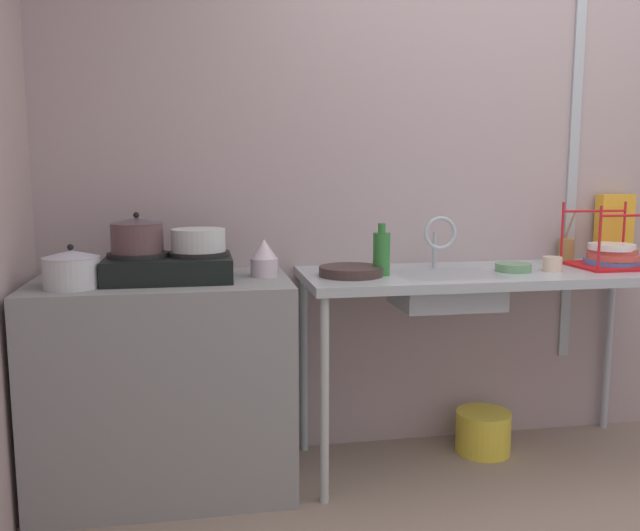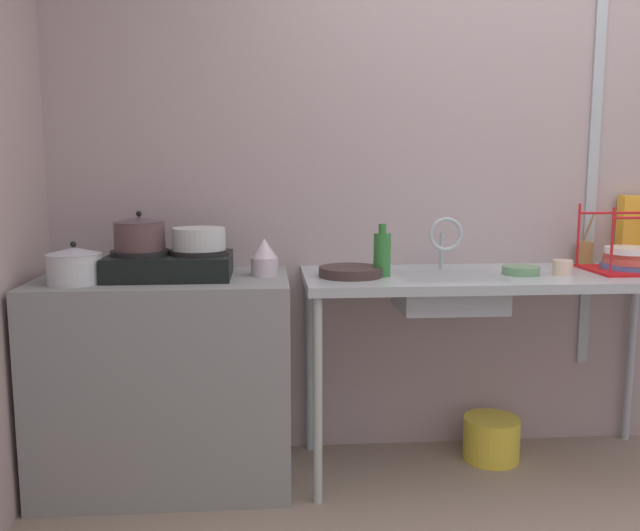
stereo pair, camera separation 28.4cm
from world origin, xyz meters
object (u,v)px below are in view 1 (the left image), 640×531
(frying_pan, at_px, (351,271))
(pot_on_right_burner, at_px, (198,240))
(pot_on_left_burner, at_px, (137,235))
(cereal_box, at_px, (614,227))
(utensil_jar, at_px, (566,249))
(cup_by_rack, at_px, (552,264))
(percolator, at_px, (264,258))
(faucet, at_px, (440,235))
(bucket_on_floor, at_px, (483,432))
(bottle_by_sink, at_px, (382,253))
(dish_rack, at_px, (612,256))
(pot_beside_stove, at_px, (72,269))
(stove, at_px, (169,267))
(small_bowl_on_drainboard, at_px, (513,267))
(sink_basin, at_px, (446,290))

(frying_pan, bearing_deg, pot_on_right_burner, 177.30)
(pot_on_left_burner, height_order, cereal_box, cereal_box)
(cereal_box, distance_m, utensil_jar, 0.28)
(pot_on_right_burner, xyz_separation_m, cup_by_rack, (1.55, -0.06, -0.13))
(percolator, distance_m, faucet, 0.81)
(cup_by_rack, xyz_separation_m, bucket_on_floor, (-0.23, 0.15, -0.83))
(pot_on_left_burner, height_order, bottle_by_sink, pot_on_left_burner)
(cup_by_rack, bearing_deg, cereal_box, 31.56)
(bucket_on_floor, bearing_deg, bottle_by_sink, -167.90)
(dish_rack, bearing_deg, pot_beside_stove, -176.94)
(bottle_by_sink, bearing_deg, cup_by_rack, -2.12)
(pot_on_right_burner, height_order, percolator, pot_on_right_burner)
(percolator, bearing_deg, bottle_by_sink, -6.19)
(stove, bearing_deg, cereal_box, 6.47)
(faucet, xyz_separation_m, utensil_jar, (0.72, 0.16, -0.10))
(cup_by_rack, distance_m, bottle_by_sink, 0.78)
(pot_on_right_burner, bearing_deg, cereal_box, 6.85)
(stove, xyz_separation_m, small_bowl_on_drainboard, (1.50, -0.04, -0.04))
(bottle_by_sink, bearing_deg, pot_beside_stove, -176.02)
(pot_beside_stove, bearing_deg, utensil_jar, 9.06)
(bottle_by_sink, bearing_deg, frying_pan, 178.74)
(stove, xyz_separation_m, utensil_jar, (1.92, 0.24, 0.00))
(cup_by_rack, bearing_deg, percolator, 176.29)
(bucket_on_floor, bearing_deg, faucet, 179.46)
(sink_basin, xyz_separation_m, faucet, (0.02, 0.14, 0.23))
(stove, distance_m, pot_on_left_burner, 0.18)
(frying_pan, relative_size, cup_by_rack, 3.21)
(percolator, distance_m, utensil_jar, 1.54)
(bottle_by_sink, bearing_deg, sink_basin, -3.35)
(bottle_by_sink, bearing_deg, pot_on_left_burner, 178.13)
(frying_pan, relative_size, bottle_by_sink, 1.22)
(percolator, xyz_separation_m, bottle_by_sink, (0.50, -0.05, 0.02))
(stove, xyz_separation_m, frying_pan, (0.76, -0.03, -0.04))
(faucet, distance_m, small_bowl_on_drainboard, 0.35)
(stove, distance_m, bottle_by_sink, 0.89)
(pot_on_right_burner, relative_size, cereal_box, 0.68)
(pot_beside_stove, distance_m, dish_rack, 2.37)
(percolator, relative_size, dish_rack, 0.46)
(utensil_jar, bearing_deg, stove, -172.78)
(faucet, distance_m, frying_pan, 0.47)
(pot_on_right_burner, bearing_deg, bottle_by_sink, -2.46)
(sink_basin, distance_m, frying_pan, 0.43)
(pot_on_left_burner, distance_m, faucet, 1.32)
(pot_on_right_burner, height_order, bottle_by_sink, bottle_by_sink)
(cereal_box, bearing_deg, bucket_on_floor, -169.09)
(cereal_box, bearing_deg, cup_by_rack, -149.97)
(dish_rack, bearing_deg, frying_pan, -178.31)
(pot_on_right_burner, xyz_separation_m, utensil_jar, (1.79, 0.24, -0.11))
(stove, bearing_deg, dish_rack, 0.19)
(frying_pan, distance_m, cereal_box, 1.45)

